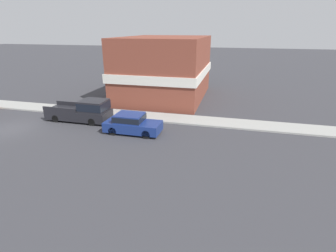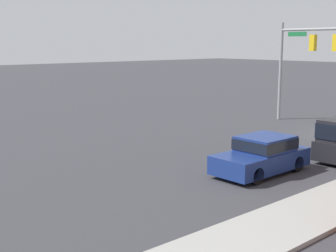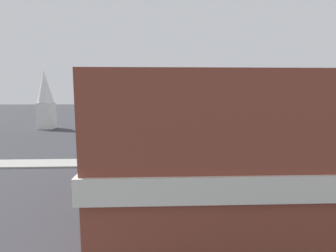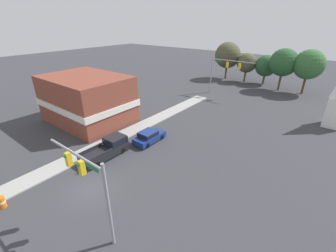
% 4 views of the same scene
% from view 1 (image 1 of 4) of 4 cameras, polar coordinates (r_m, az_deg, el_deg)
% --- Properties ---
extents(ground_plane, '(200.00, 200.00, 0.00)m').
position_cam_1_polar(ground_plane, '(25.11, -30.92, -0.55)').
color(ground_plane, '#38383D').
extents(sidewalk_curb, '(2.40, 60.00, 0.14)m').
position_cam_1_polar(sidewalk_curb, '(29.10, -23.28, 3.48)').
color(sidewalk_curb, '#9E9E99').
rests_on(sidewalk_curb, ground).
extents(car_lead, '(1.91, 4.39, 1.54)m').
position_cam_1_polar(car_lead, '(20.71, -7.89, 0.62)').
color(car_lead, black).
rests_on(car_lead, ground).
extents(pickup_truck_parked, '(2.03, 5.70, 1.98)m').
position_cam_1_polar(pickup_truck_parked, '(24.22, -17.71, 3.20)').
color(pickup_truck_parked, black).
rests_on(pickup_truck_parked, ground).
extents(corner_brick_building, '(12.74, 9.38, 6.87)m').
position_cam_1_polar(corner_brick_building, '(31.23, -0.68, 12.47)').
color(corner_brick_building, brown).
rests_on(corner_brick_building, ground).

